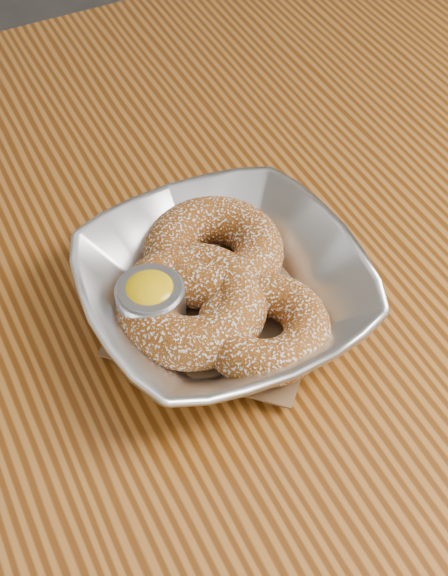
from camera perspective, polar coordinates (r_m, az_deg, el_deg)
name	(u,v)px	position (r m, az deg, el deg)	size (l,w,h in m)	color
ground_plane	(243,575)	(1.32, 1.36, -19.74)	(4.00, 4.00, 0.00)	#565659
table	(255,306)	(0.75, 2.25, -1.29)	(1.20, 0.80, 0.75)	brown
serving_bowl	(224,292)	(0.60, 0.00, -0.28)	(0.21, 0.21, 0.05)	silver
parchment	(224,306)	(0.61, 0.00, -1.30)	(0.14, 0.14, 0.00)	brown
donut_back	(214,252)	(0.62, -0.74, 2.61)	(0.11, 0.11, 0.04)	brown
donut_front	(264,328)	(0.57, 2.84, -2.85)	(0.10, 0.10, 0.03)	brown
donut_extra	(192,304)	(0.58, -2.31, -1.18)	(0.11, 0.11, 0.04)	brown
ramekin	(151,304)	(0.58, -5.20, -1.17)	(0.05, 0.05, 0.05)	silver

